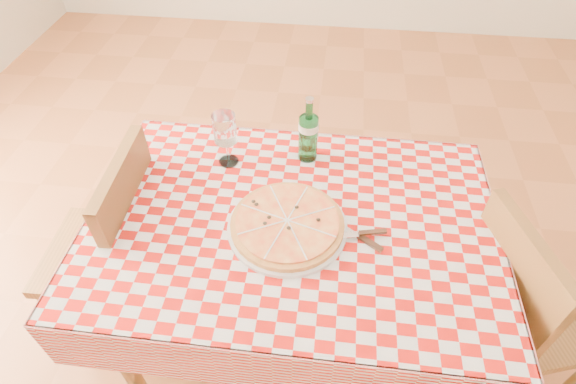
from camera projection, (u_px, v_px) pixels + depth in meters
The scene contains 8 objects.
dining_table at pixel (292, 239), 1.50m from camera, with size 1.20×0.80×0.75m.
tablecloth at pixel (292, 220), 1.43m from camera, with size 1.30×0.90×0.01m, color #A40F0A.
chair_near at pixel (519, 305), 1.50m from camera, with size 0.50×0.50×0.88m.
chair_far at pixel (117, 242), 1.66m from camera, with size 0.42×0.42×0.91m.
pizza_plate at pixel (287, 223), 1.38m from camera, with size 0.37×0.37×0.05m, color #BD883F, non-canonical shape.
water_bottle at pixel (308, 129), 1.55m from camera, with size 0.07×0.07×0.25m, color #19672D, non-canonical shape.
wine_glass at pixel (226, 140), 1.55m from camera, with size 0.08×0.08×0.20m, color white, non-canonical shape.
cutlery at pixel (359, 234), 1.37m from camera, with size 0.22×0.18×0.02m, color silver, non-canonical shape.
Camera 1 is at (0.10, -0.94, 1.83)m, focal length 28.00 mm.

